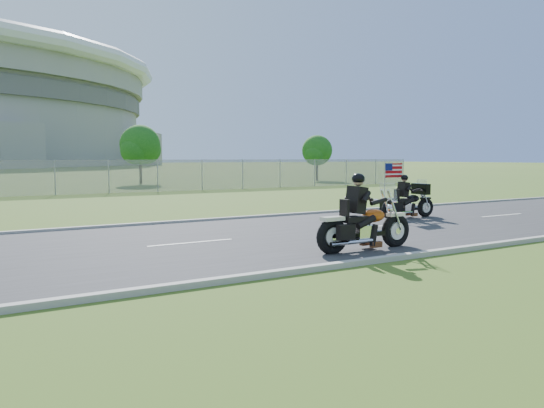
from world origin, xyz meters
TOP-DOWN VIEW (x-y plane):
  - ground at (0.00, 0.00)m, footprint 420.00×420.00m
  - road at (0.00, 0.00)m, footprint 120.00×8.00m
  - curb_north at (0.00, 4.05)m, footprint 120.00×0.18m
  - curb_south at (0.00, -4.05)m, footprint 120.00×0.18m
  - tree_fence_near at (6.04, 30.04)m, footprint 3.52×3.28m
  - tree_fence_far at (22.04, 28.03)m, footprint 3.08×2.87m
  - motorcycle_lead at (0.96, -2.94)m, footprint 2.65×0.62m
  - motorcycle_follow at (6.56, 1.24)m, footprint 2.29×0.76m

SIDE VIEW (x-z plane):
  - ground at x=0.00m, z-range 0.00..0.00m
  - road at x=0.00m, z-range 0.00..0.04m
  - curb_north at x=0.00m, z-range -0.01..0.11m
  - curb_south at x=0.00m, z-range -0.01..0.11m
  - motorcycle_follow at x=6.56m, z-range -0.43..1.49m
  - motorcycle_lead at x=0.96m, z-range -0.33..1.46m
  - tree_fence_far at x=22.04m, z-range 0.54..4.74m
  - tree_fence_near at x=6.04m, z-range 0.60..5.35m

